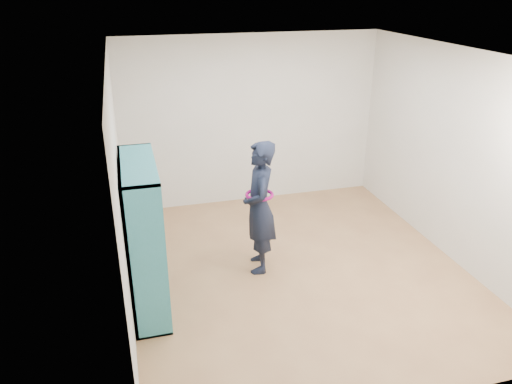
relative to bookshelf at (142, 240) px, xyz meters
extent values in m
plane|color=#956743|center=(1.84, 0.22, -0.79)|extent=(4.50, 4.50, 0.00)
plane|color=white|center=(1.84, 0.22, 1.81)|extent=(4.50, 4.50, 0.00)
cube|color=beige|center=(-0.16, 0.22, 0.51)|extent=(0.02, 4.50, 2.60)
cube|color=beige|center=(3.84, 0.22, 0.51)|extent=(0.02, 4.50, 2.60)
cube|color=beige|center=(1.84, 2.47, 0.51)|extent=(4.00, 0.02, 2.60)
cube|color=beige|center=(1.84, -2.03, 0.51)|extent=(4.00, 0.02, 2.60)
cube|color=teal|center=(0.03, -0.60, 0.03)|extent=(0.36, 0.03, 1.65)
cube|color=teal|center=(0.03, 0.61, 0.03)|extent=(0.36, 0.03, 1.65)
cube|color=teal|center=(0.03, 0.00, -0.78)|extent=(0.36, 1.24, 0.03)
cube|color=teal|center=(0.03, 0.00, 0.85)|extent=(0.36, 1.24, 0.03)
cube|color=teal|center=(-0.14, 0.00, 0.03)|extent=(0.03, 1.24, 1.65)
cube|color=teal|center=(0.03, -0.19, 0.03)|extent=(0.34, 0.03, 1.60)
cube|color=teal|center=(0.03, 0.20, 0.03)|extent=(0.34, 0.03, 1.60)
cube|color=teal|center=(0.03, 0.00, -0.37)|extent=(0.34, 1.19, 0.03)
cube|color=teal|center=(0.03, 0.00, 0.03)|extent=(0.34, 1.19, 0.03)
cube|color=teal|center=(0.03, 0.00, 0.43)|extent=(0.34, 1.19, 0.03)
cube|color=beige|center=(0.05, -0.40, -0.71)|extent=(0.23, 0.14, 0.09)
cube|color=black|center=(0.06, -0.45, -0.25)|extent=(0.19, 0.17, 0.21)
cube|color=maroon|center=(0.06, -0.45, 0.16)|extent=(0.19, 0.17, 0.23)
cube|color=silver|center=(0.05, -0.40, 0.48)|extent=(0.23, 0.14, 0.06)
cube|color=navy|center=(0.06, -0.06, -0.60)|extent=(0.19, 0.17, 0.30)
cube|color=brown|center=(0.06, -0.06, -0.21)|extent=(0.19, 0.17, 0.28)
cube|color=#BFB28C|center=(0.05, 0.00, 0.09)|extent=(0.23, 0.14, 0.09)
cube|color=#26594C|center=(0.06, -0.06, 0.55)|extent=(0.19, 0.17, 0.21)
cube|color=beige|center=(0.06, 0.34, -0.62)|extent=(0.19, 0.17, 0.26)
cube|color=black|center=(0.05, 0.39, -0.31)|extent=(0.23, 0.14, 0.09)
cube|color=maroon|center=(0.06, 0.34, 0.16)|extent=(0.19, 0.17, 0.23)
cube|color=silver|center=(0.06, 0.34, 0.57)|extent=(0.19, 0.17, 0.25)
imported|color=black|center=(1.40, 0.40, 0.03)|extent=(0.49, 0.66, 1.64)
torus|color=#9A0B67|center=(1.40, 0.40, 0.19)|extent=(0.39, 0.39, 0.04)
cube|color=silver|center=(1.28, 0.51, 0.13)|extent=(0.02, 0.09, 0.12)
cube|color=black|center=(1.28, 0.51, 0.13)|extent=(0.02, 0.08, 0.11)
camera|label=1|loc=(-0.04, -4.76, 2.54)|focal=35.00mm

